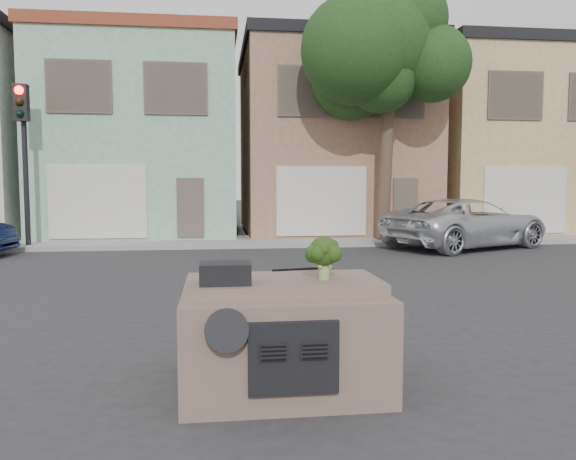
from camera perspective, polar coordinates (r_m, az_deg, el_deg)
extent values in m
plane|color=#303033|center=(8.93, -2.89, -8.64)|extent=(120.00, 120.00, 0.00)
cube|color=gray|center=(19.28, -5.26, -1.18)|extent=(40.00, 3.00, 0.15)
cube|color=#91B99F|center=(23.40, -14.38, 8.81)|extent=(7.20, 8.20, 7.55)
cube|color=#986E54|center=(23.69, 4.16, 8.89)|extent=(7.20, 8.20, 7.55)
cube|color=tan|center=(26.21, 20.63, 8.20)|extent=(7.20, 8.20, 7.55)
imported|color=silver|center=(18.92, 17.67, -1.73)|extent=(6.27, 4.74, 1.58)
cube|color=black|center=(19.09, -25.21, 5.76)|extent=(0.40, 0.40, 5.10)
cube|color=#204018|center=(19.43, 9.91, 11.15)|extent=(4.40, 4.00, 8.50)
cube|color=#735B50|center=(5.90, -0.66, -10.08)|extent=(2.00, 1.80, 1.12)
cube|color=black|center=(5.38, -6.40, -4.37)|extent=(0.48, 0.38, 0.20)
cube|color=black|center=(6.19, 1.51, -3.98)|extent=(0.69, 0.15, 0.02)
cube|color=#1D360F|center=(5.57, 3.69, -2.79)|extent=(0.44, 0.44, 0.44)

